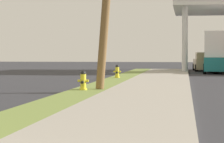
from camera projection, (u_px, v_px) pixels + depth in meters
fire_hydrant_second at (83, 81)px, 18.93m from camera, size 0.42×0.38×0.74m
fire_hydrant_third at (117, 72)px, 28.26m from camera, size 0.42×0.37×0.74m
car_tan_by_near_pump at (205, 62)px, 42.23m from camera, size 2.10×4.57×1.57m
truck_teal_on_apron at (219, 53)px, 37.94m from camera, size 2.55×6.53×3.11m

